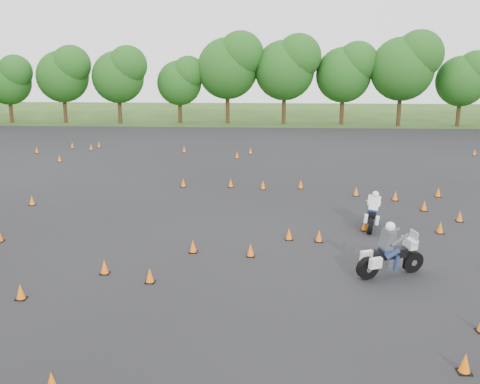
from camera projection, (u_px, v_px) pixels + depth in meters
The scene contains 6 objects.
ground at pixel (234, 249), 19.67m from camera, with size 140.00×140.00×0.00m, color #2D5119.
asphalt_pad at pixel (242, 206), 25.48m from camera, with size 62.00×62.00×0.00m, color black.
treeline at pixel (272, 83), 52.61m from camera, with size 86.94×32.43×10.61m.
traffic_cones at pixel (228, 208), 24.30m from camera, with size 35.63×32.91×0.45m.
rider_grey at pixel (391, 248), 17.09m from camera, with size 2.43×0.75×1.88m, color #414449, non-canonical shape.
rider_white at pixel (370, 209), 21.95m from camera, with size 2.13×0.65×1.64m, color white, non-canonical shape.
Camera 1 is at (1.28, -18.55, 6.77)m, focal length 40.00 mm.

